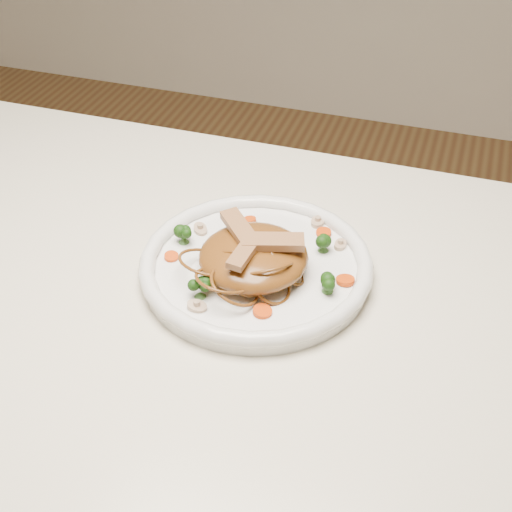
% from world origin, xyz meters
% --- Properties ---
extents(table, '(1.20, 0.80, 0.75)m').
position_xyz_m(table, '(0.00, 0.00, 0.65)').
color(table, beige).
rests_on(table, ground).
extents(plate, '(0.34, 0.34, 0.02)m').
position_xyz_m(plate, '(0.06, 0.08, 0.76)').
color(plate, white).
rests_on(plate, table).
extents(noodle_mound, '(0.16, 0.16, 0.04)m').
position_xyz_m(noodle_mound, '(0.06, 0.07, 0.79)').
color(noodle_mound, brown).
rests_on(noodle_mound, plate).
extents(chicken_a, '(0.08, 0.04, 0.01)m').
position_xyz_m(chicken_a, '(0.08, 0.07, 0.81)').
color(chicken_a, '#A87E4F').
rests_on(chicken_a, noodle_mound).
extents(chicken_b, '(0.06, 0.07, 0.01)m').
position_xyz_m(chicken_b, '(0.03, 0.09, 0.81)').
color(chicken_b, '#A87E4F').
rests_on(chicken_b, noodle_mound).
extents(chicken_c, '(0.03, 0.06, 0.01)m').
position_xyz_m(chicken_c, '(0.05, 0.04, 0.81)').
color(chicken_c, '#A87E4F').
rests_on(chicken_c, noodle_mound).
extents(broccoli_0, '(0.03, 0.03, 0.03)m').
position_xyz_m(broccoli_0, '(0.13, 0.13, 0.78)').
color(broccoli_0, '#193F0D').
rests_on(broccoli_0, plate).
extents(broccoli_1, '(0.02, 0.02, 0.03)m').
position_xyz_m(broccoli_1, '(-0.05, 0.10, 0.78)').
color(broccoli_1, '#193F0D').
rests_on(broccoli_1, plate).
extents(broccoli_2, '(0.03, 0.03, 0.03)m').
position_xyz_m(broccoli_2, '(0.01, 0.01, 0.78)').
color(broccoli_2, '#193F0D').
rests_on(broccoli_2, plate).
extents(broccoli_3, '(0.03, 0.03, 0.03)m').
position_xyz_m(broccoli_3, '(0.15, 0.06, 0.78)').
color(broccoli_3, '#193F0D').
rests_on(broccoli_3, plate).
extents(carrot_0, '(0.03, 0.03, 0.00)m').
position_xyz_m(carrot_0, '(0.12, 0.17, 0.77)').
color(carrot_0, red).
rests_on(carrot_0, plate).
extents(carrot_1, '(0.02, 0.02, 0.00)m').
position_xyz_m(carrot_1, '(-0.05, 0.06, 0.77)').
color(carrot_1, red).
rests_on(carrot_1, plate).
extents(carrot_2, '(0.03, 0.03, 0.00)m').
position_xyz_m(carrot_2, '(0.17, 0.08, 0.77)').
color(carrot_2, red).
rests_on(carrot_2, plate).
extents(carrot_3, '(0.02, 0.02, 0.00)m').
position_xyz_m(carrot_3, '(0.02, 0.17, 0.77)').
color(carrot_3, red).
rests_on(carrot_3, plate).
extents(carrot_4, '(0.02, 0.02, 0.00)m').
position_xyz_m(carrot_4, '(0.09, 0.00, 0.77)').
color(carrot_4, red).
rests_on(carrot_4, plate).
extents(mushroom_0, '(0.02, 0.02, 0.01)m').
position_xyz_m(mushroom_0, '(0.02, -0.01, 0.77)').
color(mushroom_0, beige).
rests_on(mushroom_0, plate).
extents(mushroom_1, '(0.02, 0.02, 0.01)m').
position_xyz_m(mushroom_1, '(0.15, 0.15, 0.77)').
color(mushroom_1, beige).
rests_on(mushroom_1, plate).
extents(mushroom_2, '(0.03, 0.03, 0.01)m').
position_xyz_m(mushroom_2, '(-0.03, 0.12, 0.77)').
color(mushroom_2, beige).
rests_on(mushroom_2, plate).
extents(mushroom_3, '(0.02, 0.02, 0.01)m').
position_xyz_m(mushroom_3, '(0.11, 0.19, 0.77)').
color(mushroom_3, beige).
rests_on(mushroom_3, plate).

